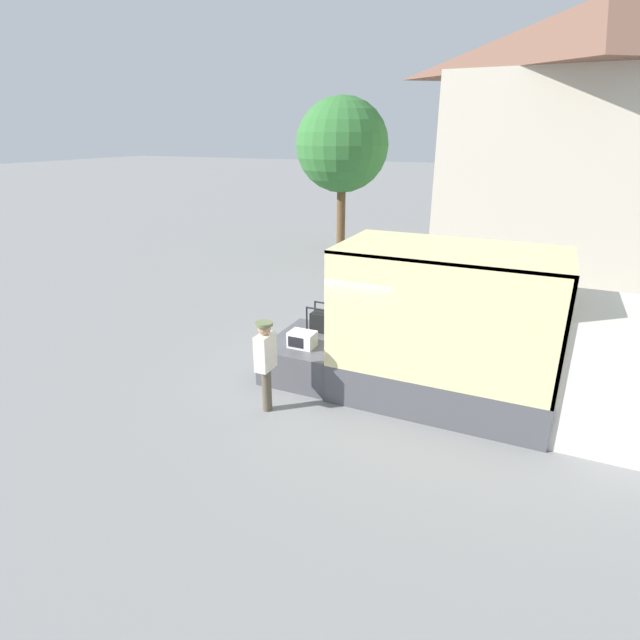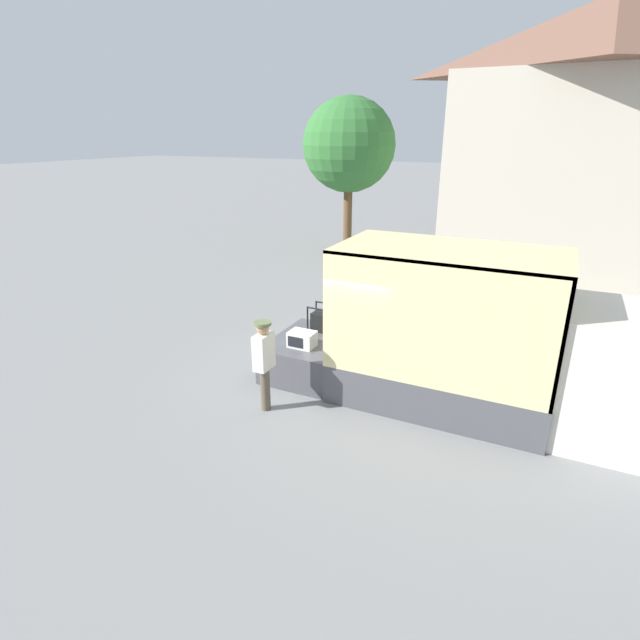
{
  "view_description": "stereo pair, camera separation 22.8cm",
  "coord_description": "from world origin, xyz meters",
  "px_view_note": "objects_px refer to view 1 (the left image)",
  "views": [
    {
      "loc": [
        3.47,
        -8.9,
        4.95
      ],
      "look_at": [
        -0.49,
        -0.2,
        1.33
      ],
      "focal_mm": 28.0,
      "sensor_mm": 36.0,
      "label": 1
    },
    {
      "loc": [
        3.68,
        -8.8,
        4.95
      ],
      "look_at": [
        -0.49,
        -0.2,
        1.33
      ],
      "focal_mm": 28.0,
      "sensor_mm": 36.0,
      "label": 2
    }
  ],
  "objects_px": {
    "worker_person": "(265,357)",
    "street_tree": "(342,145)",
    "microwave": "(302,339)",
    "portable_generator": "(325,322)",
    "box_truck": "(527,368)"
  },
  "relations": [
    {
      "from": "worker_person",
      "to": "street_tree",
      "type": "bearing_deg",
      "value": 106.26
    },
    {
      "from": "microwave",
      "to": "portable_generator",
      "type": "relative_size",
      "value": 0.77
    },
    {
      "from": "microwave",
      "to": "street_tree",
      "type": "distance_m",
      "value": 12.46
    },
    {
      "from": "microwave",
      "to": "portable_generator",
      "type": "distance_m",
      "value": 0.99
    },
    {
      "from": "portable_generator",
      "to": "worker_person",
      "type": "distance_m",
      "value": 2.34
    },
    {
      "from": "microwave",
      "to": "street_tree",
      "type": "height_order",
      "value": "street_tree"
    },
    {
      "from": "box_truck",
      "to": "worker_person",
      "type": "xyz_separation_m",
      "value": [
        -4.37,
        -1.79,
        0.14
      ]
    },
    {
      "from": "box_truck",
      "to": "worker_person",
      "type": "height_order",
      "value": "box_truck"
    },
    {
      "from": "box_truck",
      "to": "microwave",
      "type": "xyz_separation_m",
      "value": [
        -4.29,
        -0.45,
        -0.02
      ]
    },
    {
      "from": "worker_person",
      "to": "box_truck",
      "type": "bearing_deg",
      "value": 22.34
    },
    {
      "from": "microwave",
      "to": "street_tree",
      "type": "relative_size",
      "value": 0.08
    },
    {
      "from": "microwave",
      "to": "worker_person",
      "type": "xyz_separation_m",
      "value": [
        -0.08,
        -1.35,
        0.16
      ]
    },
    {
      "from": "box_truck",
      "to": "worker_person",
      "type": "relative_size",
      "value": 3.33
    },
    {
      "from": "portable_generator",
      "to": "street_tree",
      "type": "height_order",
      "value": "street_tree"
    },
    {
      "from": "box_truck",
      "to": "portable_generator",
      "type": "xyz_separation_m",
      "value": [
        -4.21,
        0.54,
        0.04
      ]
    }
  ]
}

